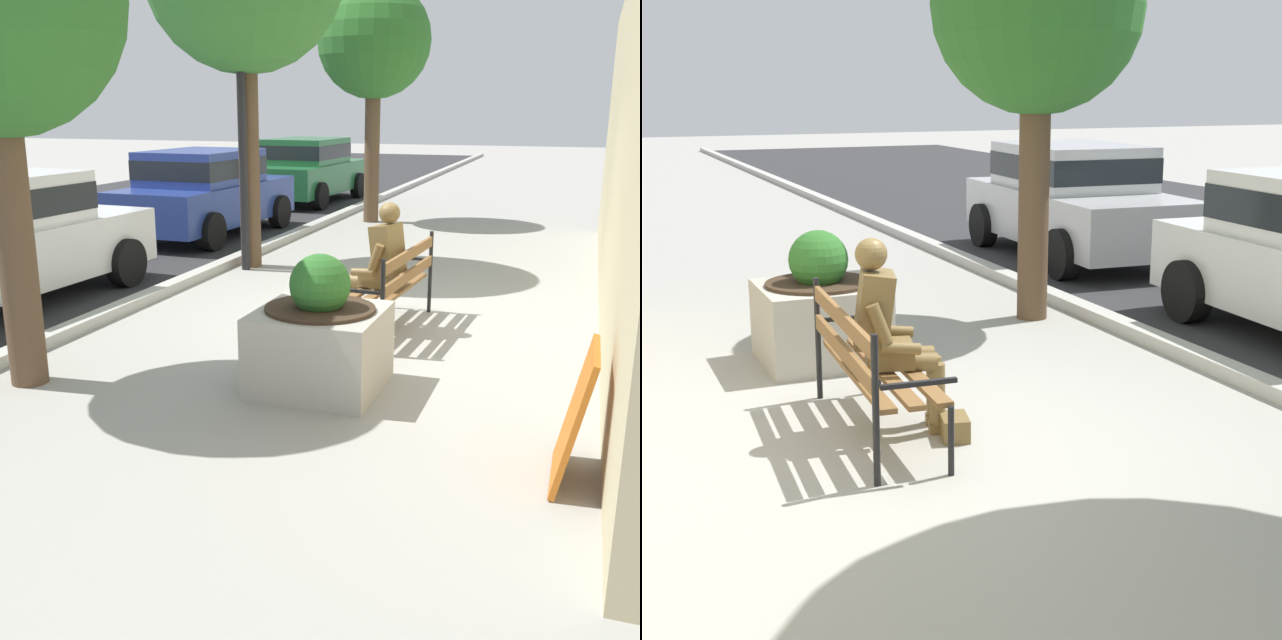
{
  "view_description": "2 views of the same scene",
  "coord_description": "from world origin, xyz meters",
  "views": [
    {
      "loc": [
        -7.81,
        -2.1,
        2.32
      ],
      "look_at": [
        -2.08,
        -0.09,
        0.6
      ],
      "focal_mm": 42.54,
      "sensor_mm": 36.0,
      "label": 1
    },
    {
      "loc": [
        5.83,
        -2.1,
        2.37
      ],
      "look_at": [
        -0.19,
        0.45,
        0.75
      ],
      "focal_mm": 53.67,
      "sensor_mm": 36.0,
      "label": 2
    }
  ],
  "objects": [
    {
      "name": "ground_plane",
      "position": [
        0.0,
        0.0,
        0.0
      ],
      "size": [
        80.0,
        80.0,
        0.0
      ],
      "primitive_type": "plane",
      "color": "#9E9B93"
    },
    {
      "name": "curb_stone",
      "position": [
        0.0,
        2.9,
        0.06
      ],
      "size": [
        60.0,
        0.2,
        0.12
      ],
      "primitive_type": "cube",
      "color": "#B2AFA8",
      "rests_on": "ground"
    },
    {
      "name": "building_wall_behind",
      "position": [
        1.5,
        -2.6,
        1.87
      ],
      "size": [
        12.0,
        0.5,
        3.74
      ],
      "primitive_type": "cube",
      "color": "#C6B78C",
      "rests_on": "ground"
    },
    {
      "name": "park_bench",
      "position": [
        -0.2,
        -0.26,
        0.54
      ],
      "size": [
        1.83,
        0.64,
        0.95
      ],
      "color": "brown",
      "rests_on": "ground"
    },
    {
      "name": "bronze_statue_seated",
      "position": [
        -0.18,
        -0.05,
        0.67
      ],
      "size": [
        0.77,
        0.8,
        1.37
      ],
      "color": "brown",
      "rests_on": "ground"
    },
    {
      "name": "concrete_planter",
      "position": [
        -2.08,
        -0.09,
        0.44
      ],
      "size": [
        1.03,
        1.03,
        1.16
      ],
      "color": "#A8A399",
      "rests_on": "ground"
    },
    {
      "name": "street_tree_far_corner",
      "position": [
        7.38,
        2.11,
        3.51
      ],
      "size": [
        2.24,
        2.24,
        4.69
      ],
      "color": "brown",
      "rests_on": "ground"
    },
    {
      "name": "parked_car_blue",
      "position": [
        4.65,
        4.5,
        0.84
      ],
      "size": [
        4.17,
        2.07,
        1.56
      ],
      "color": "navy",
      "rests_on": "ground"
    },
    {
      "name": "parked_car_green",
      "position": [
        10.06,
        4.5,
        0.84
      ],
      "size": [
        4.17,
        2.07,
        1.56
      ],
      "color": "#236638",
      "rests_on": "ground"
    },
    {
      "name": "lamp_post",
      "position": [
        2.14,
        2.55,
        2.55
      ],
      "size": [
        0.32,
        0.32,
        3.9
      ],
      "color": "black",
      "rests_on": "ground"
    },
    {
      "name": "leaning_signboard",
      "position": [
        -3.11,
        -2.15,
        0.45
      ],
      "size": [
        0.7,
        0.23,
        0.89
      ],
      "primitive_type": "cube",
      "rotation": [
        0.21,
        0.0,
        0.0
      ],
      "color": "#C6661E",
      "rests_on": "ground"
    }
  ]
}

